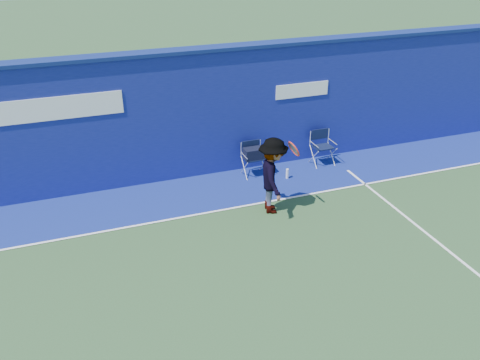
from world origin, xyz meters
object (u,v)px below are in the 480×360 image
object	(u,v)px
directors_chair_left	(254,162)
tennis_player	(273,176)
directors_chair_right	(322,154)
water_bottle	(287,174)

from	to	relation	value
directors_chair_left	tennis_player	distance (m)	1.82
directors_chair_left	directors_chair_right	size ratio (longest dim) A/B	0.96
water_bottle	directors_chair_left	bearing A→B (deg)	147.05
directors_chair_left	water_bottle	bearing A→B (deg)	-32.95
directors_chair_left	directors_chair_right	distance (m)	1.89
directors_chair_right	water_bottle	size ratio (longest dim) A/B	3.42
directors_chair_right	tennis_player	size ratio (longest dim) A/B	0.52
directors_chair_left	directors_chair_right	xyz separation A→B (m)	(1.89, 0.02, -0.08)
directors_chair_right	tennis_player	xyz separation A→B (m)	(-2.15, -1.75, 0.57)
directors_chair_right	tennis_player	bearing A→B (deg)	-140.77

